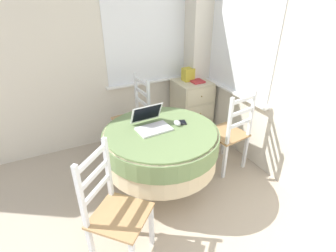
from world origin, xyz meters
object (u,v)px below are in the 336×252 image
corner_cabinet (191,106)px  dining_chair_near_right_window (229,134)px  dining_chair_near_back_window (134,118)px  round_dining_table (161,145)px  dining_chair_camera_near (115,212)px  book_on_cabinet (196,81)px  laptop (151,123)px  computer_mouse (177,123)px  storage_box (188,74)px  cell_phone (183,122)px

corner_cabinet → dining_chair_near_right_window: bearing=-95.0°
dining_chair_near_back_window → corner_cabinet: (0.92, 0.12, -0.07)m
round_dining_table → dining_chair_camera_near: dining_chair_camera_near is taller
book_on_cabinet → dining_chair_near_right_window: bearing=-96.7°
dining_chair_near_right_window → book_on_cabinet: (0.11, 0.93, 0.33)m
dining_chair_near_right_window → corner_cabinet: dining_chair_near_right_window is taller
dining_chair_near_back_window → dining_chair_camera_near: (-0.66, -1.41, 0.00)m
laptop → book_on_cabinet: bearing=39.4°
round_dining_table → computer_mouse: size_ratio=12.20×
dining_chair_near_right_window → storage_box: bearing=88.3°
laptop → cell_phone: 0.33m
corner_cabinet → book_on_cabinet: book_on_cabinet is taller
computer_mouse → dining_chair_near_right_window: size_ratio=0.09×
cell_phone → dining_chair_near_right_window: size_ratio=0.12×
computer_mouse → dining_chair_near_right_window: (0.67, -0.02, -0.29)m
storage_box → cell_phone: bearing=-122.5°
round_dining_table → storage_box: bearing=48.9°
laptop → storage_box: (0.95, 0.93, 0.09)m
laptop → dining_chair_near_back_window: 0.83m
dining_chair_camera_near → book_on_cabinet: bearing=42.7°
dining_chair_near_right_window → dining_chair_camera_near: 1.60m
dining_chair_near_right_window → corner_cabinet: 0.98m
cell_phone → storage_box: 1.17m
cell_phone → storage_box: storage_box is taller
dining_chair_near_right_window → cell_phone: bearing=176.5°
cell_phone → book_on_cabinet: (0.70, 0.89, 0.06)m
dining_chair_near_back_window → dining_chair_near_right_window: (0.83, -0.85, 0.00)m
computer_mouse → dining_chair_near_right_window: 0.73m
book_on_cabinet → storage_box: bearing=132.8°
dining_chair_camera_near → dining_chair_near_back_window: bearing=64.7°
laptop → dining_chair_camera_near: size_ratio=0.34×
corner_cabinet → book_on_cabinet: 0.40m
dining_chair_near_back_window → dining_chair_camera_near: bearing=-115.3°
round_dining_table → cell_phone: cell_phone is taller
laptop → dining_chair_near_right_window: 0.97m
computer_mouse → dining_chair_near_back_window: bearing=101.1°
laptop → cell_phone: laptop is taller
cell_phone → corner_cabinet: (0.68, 0.94, -0.34)m
dining_chair_near_back_window → storage_box: size_ratio=5.73×
cell_phone → dining_chair_camera_near: bearing=-146.9°
storage_box → book_on_cabinet: storage_box is taller
laptop → computer_mouse: laptop is taller
laptop → book_on_cabinet: (1.02, 0.84, 0.02)m
round_dining_table → dining_chair_camera_near: bearing=-139.2°
round_dining_table → corner_cabinet: size_ratio=1.45×
dining_chair_near_right_window → dining_chair_near_back_window: bearing=134.3°
round_dining_table → computer_mouse: computer_mouse is taller
cell_phone → book_on_cabinet: book_on_cabinet is taller
dining_chair_near_right_window → corner_cabinet: size_ratio=1.27×
computer_mouse → dining_chair_camera_near: bearing=-145.4°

